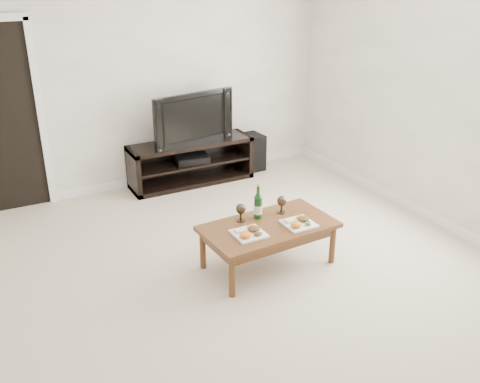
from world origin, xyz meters
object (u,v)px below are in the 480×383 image
(media_console, at_px, (191,162))
(television, at_px, (189,117))
(subwoofer, at_px, (250,152))
(coffee_table, at_px, (268,245))

(media_console, relative_size, television, 1.43)
(television, height_order, subwoofer, television)
(television, bearing_deg, coffee_table, -104.24)
(media_console, distance_m, subwoofer, 0.89)
(coffee_table, bearing_deg, television, 85.64)
(subwoofer, height_order, coffee_table, subwoofer)
(media_console, bearing_deg, subwoofer, 4.58)
(television, height_order, coffee_table, television)
(television, relative_size, subwoofer, 2.27)
(media_console, bearing_deg, coffee_table, -94.36)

